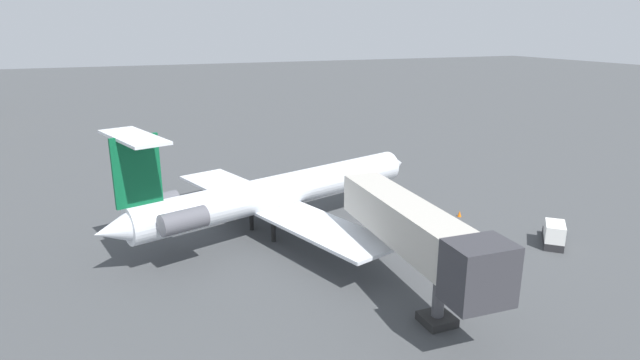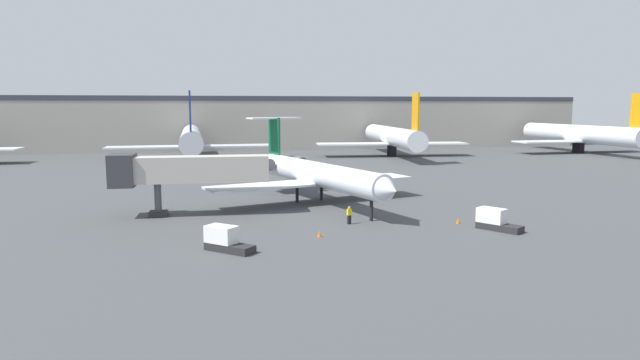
{
  "view_description": "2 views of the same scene",
  "coord_description": "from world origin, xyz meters",
  "px_view_note": "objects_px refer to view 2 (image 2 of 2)",
  "views": [
    {
      "loc": [
        -40.6,
        17.24,
        16.41
      ],
      "look_at": [
        -0.06,
        0.61,
        3.49
      ],
      "focal_mm": 29.46,
      "sensor_mm": 36.0,
      "label": 1
    },
    {
      "loc": [
        -13.87,
        -55.48,
        10.97
      ],
      "look_at": [
        -0.99,
        5.63,
        2.58
      ],
      "focal_mm": 30.86,
      "sensor_mm": 36.0,
      "label": 2
    }
  ],
  "objects_px": {
    "traffic_cone_near": "(458,221)",
    "parked_airliner_centre": "(392,137)",
    "traffic_cone_mid": "(319,234)",
    "parked_airliner_east_mid": "(580,134)",
    "regional_jet": "(314,173)",
    "jet_bridge": "(180,170)",
    "ground_crew_marshaller": "(349,215)",
    "baggage_tug_trailing": "(495,220)",
    "parked_airliner_west_mid": "(191,139)",
    "baggage_tug_lead": "(225,240)"
  },
  "relations": [
    {
      "from": "jet_bridge",
      "to": "ground_crew_marshaller",
      "type": "height_order",
      "value": "jet_bridge"
    },
    {
      "from": "parked_airliner_west_mid",
      "to": "parked_airliner_centre",
      "type": "relative_size",
      "value": 1.01
    },
    {
      "from": "ground_crew_marshaller",
      "to": "traffic_cone_mid",
      "type": "xyz_separation_m",
      "value": [
        -3.78,
        -4.44,
        -0.58
      ]
    },
    {
      "from": "regional_jet",
      "to": "jet_bridge",
      "type": "bearing_deg",
      "value": -162.5
    },
    {
      "from": "regional_jet",
      "to": "parked_airliner_centre",
      "type": "xyz_separation_m",
      "value": [
        28.37,
        54.15,
        0.88
      ]
    },
    {
      "from": "traffic_cone_near",
      "to": "regional_jet",
      "type": "bearing_deg",
      "value": 128.35
    },
    {
      "from": "traffic_cone_mid",
      "to": "parked_airliner_centre",
      "type": "height_order",
      "value": "parked_airliner_centre"
    },
    {
      "from": "ground_crew_marshaller",
      "to": "parked_airliner_centre",
      "type": "bearing_deg",
      "value": 67.52
    },
    {
      "from": "traffic_cone_near",
      "to": "parked_airliner_east_mid",
      "type": "relative_size",
      "value": 0.01
    },
    {
      "from": "baggage_tug_trailing",
      "to": "traffic_cone_near",
      "type": "xyz_separation_m",
      "value": [
        -2.09,
        3.0,
        -0.56
      ]
    },
    {
      "from": "parked_airliner_east_mid",
      "to": "traffic_cone_mid",
      "type": "bearing_deg",
      "value": -137.89
    },
    {
      "from": "regional_jet",
      "to": "traffic_cone_mid",
      "type": "xyz_separation_m",
      "value": [
        -2.81,
        -16.48,
        -3.17
      ]
    },
    {
      "from": "baggage_tug_lead",
      "to": "baggage_tug_trailing",
      "type": "height_order",
      "value": "same"
    },
    {
      "from": "ground_crew_marshaller",
      "to": "parked_airliner_east_mid",
      "type": "distance_m",
      "value": 98.8
    },
    {
      "from": "baggage_tug_trailing",
      "to": "parked_airliner_centre",
      "type": "distance_m",
      "value": 72.83
    },
    {
      "from": "regional_jet",
      "to": "parked_airliner_east_mid",
      "type": "height_order",
      "value": "parked_airliner_east_mid"
    },
    {
      "from": "ground_crew_marshaller",
      "to": "parked_airliner_centre",
      "type": "distance_m",
      "value": 71.73
    },
    {
      "from": "traffic_cone_near",
      "to": "parked_airliner_centre",
      "type": "relative_size",
      "value": 0.01
    },
    {
      "from": "jet_bridge",
      "to": "baggage_tug_lead",
      "type": "height_order",
      "value": "jet_bridge"
    },
    {
      "from": "regional_jet",
      "to": "ground_crew_marshaller",
      "type": "height_order",
      "value": "regional_jet"
    },
    {
      "from": "baggage_tug_lead",
      "to": "parked_airliner_centre",
      "type": "bearing_deg",
      "value": 61.96
    },
    {
      "from": "ground_crew_marshaller",
      "to": "baggage_tug_trailing",
      "type": "relative_size",
      "value": 0.41
    },
    {
      "from": "traffic_cone_mid",
      "to": "traffic_cone_near",
      "type": "bearing_deg",
      "value": 10.24
    },
    {
      "from": "regional_jet",
      "to": "parked_airliner_centre",
      "type": "relative_size",
      "value": 0.73
    },
    {
      "from": "parked_airliner_centre",
      "to": "jet_bridge",
      "type": "bearing_deg",
      "value": -126.18
    },
    {
      "from": "baggage_tug_trailing",
      "to": "traffic_cone_mid",
      "type": "height_order",
      "value": "baggage_tug_trailing"
    },
    {
      "from": "ground_crew_marshaller",
      "to": "baggage_tug_lead",
      "type": "distance_m",
      "value": 13.84
    },
    {
      "from": "traffic_cone_mid",
      "to": "parked_airliner_east_mid",
      "type": "height_order",
      "value": "parked_airliner_east_mid"
    },
    {
      "from": "parked_airliner_centre",
      "to": "traffic_cone_near",
      "type": "bearing_deg",
      "value": -104.26
    },
    {
      "from": "regional_jet",
      "to": "traffic_cone_mid",
      "type": "bearing_deg",
      "value": -99.67
    },
    {
      "from": "traffic_cone_near",
      "to": "parked_airliner_centre",
      "type": "height_order",
      "value": "parked_airliner_centre"
    },
    {
      "from": "regional_jet",
      "to": "traffic_cone_near",
      "type": "xyz_separation_m",
      "value": [
        11.06,
        -13.98,
        -3.17
      ]
    },
    {
      "from": "parked_airliner_west_mid",
      "to": "parked_airliner_centre",
      "type": "xyz_separation_m",
      "value": [
        43.1,
        -0.42,
        -0.09
      ]
    },
    {
      "from": "baggage_tug_lead",
      "to": "baggage_tug_trailing",
      "type": "relative_size",
      "value": 0.94
    },
    {
      "from": "regional_jet",
      "to": "traffic_cone_mid",
      "type": "relative_size",
      "value": 52.52
    },
    {
      "from": "ground_crew_marshaller",
      "to": "parked_airliner_west_mid",
      "type": "relative_size",
      "value": 0.04
    },
    {
      "from": "parked_airliner_centre",
      "to": "ground_crew_marshaller",
      "type": "bearing_deg",
      "value": -112.48
    },
    {
      "from": "ground_crew_marshaller",
      "to": "traffic_cone_near",
      "type": "bearing_deg",
      "value": -10.85
    },
    {
      "from": "ground_crew_marshaller",
      "to": "traffic_cone_mid",
      "type": "distance_m",
      "value": 5.86
    },
    {
      "from": "baggage_tug_lead",
      "to": "parked_airliner_centre",
      "type": "distance_m",
      "value": 83.35
    },
    {
      "from": "baggage_tug_trailing",
      "to": "parked_airliner_west_mid",
      "type": "xyz_separation_m",
      "value": [
        -27.88,
        71.55,
        3.58
      ]
    },
    {
      "from": "ground_crew_marshaller",
      "to": "baggage_tug_trailing",
      "type": "xyz_separation_m",
      "value": [
        12.18,
        -4.94,
        -0.02
      ]
    },
    {
      "from": "baggage_tug_trailing",
      "to": "traffic_cone_mid",
      "type": "xyz_separation_m",
      "value": [
        -15.96,
        0.5,
        -0.56
      ]
    },
    {
      "from": "baggage_tug_lead",
      "to": "parked_airliner_west_mid",
      "type": "distance_m",
      "value": 74.11
    },
    {
      "from": "jet_bridge",
      "to": "traffic_cone_near",
      "type": "distance_m",
      "value": 27.66
    },
    {
      "from": "ground_crew_marshaller",
      "to": "baggage_tug_lead",
      "type": "bearing_deg",
      "value": -148.14
    },
    {
      "from": "traffic_cone_mid",
      "to": "parked_airliner_west_mid",
      "type": "bearing_deg",
      "value": 99.52
    },
    {
      "from": "parked_airliner_west_mid",
      "to": "baggage_tug_trailing",
      "type": "bearing_deg",
      "value": -68.71
    },
    {
      "from": "ground_crew_marshaller",
      "to": "baggage_tug_trailing",
      "type": "height_order",
      "value": "baggage_tug_trailing"
    },
    {
      "from": "parked_airliner_west_mid",
      "to": "parked_airliner_east_mid",
      "type": "xyz_separation_m",
      "value": [
        89.46,
        -0.98,
        -0.02
      ]
    }
  ]
}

